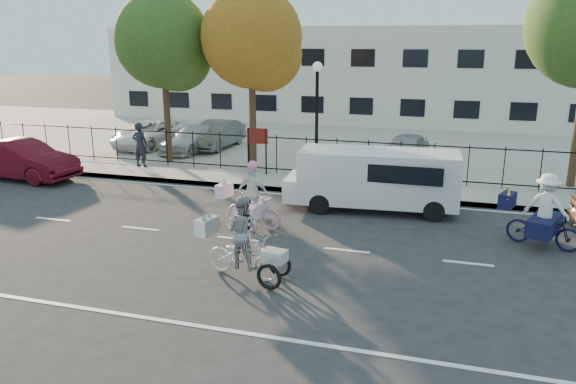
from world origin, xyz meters
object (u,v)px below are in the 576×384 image
(zebra_trike, at_px, (243,246))
(pedestrian, at_px, (140,145))
(red_sedan, at_px, (22,160))
(lot_car_c, at_px, (217,135))
(lamppost, at_px, (317,100))
(unicorn_bike, at_px, (252,203))
(bull_bike, at_px, (544,218))
(white_van, at_px, (375,178))
(lot_car_a, at_px, (194,139))
(lot_car_b, at_px, (152,134))
(lot_car_d, at_px, (406,150))

(zebra_trike, xyz_separation_m, pedestrian, (-7.97, 8.93, 0.33))
(red_sedan, xyz_separation_m, lot_car_c, (4.93, 7.39, 0.05))
(lamppost, bearing_deg, unicorn_bike, -94.41)
(zebra_trike, xyz_separation_m, bull_bike, (6.79, 4.06, 0.04))
(pedestrian, bearing_deg, bull_bike, 162.79)
(zebra_trike, height_order, bull_bike, bull_bike)
(unicorn_bike, xyz_separation_m, white_van, (3.09, 2.80, 0.32))
(zebra_trike, xyz_separation_m, lot_car_c, (-6.61, 13.62, 0.06))
(red_sedan, distance_m, lot_car_c, 8.89)
(red_sedan, relative_size, pedestrian, 2.50)
(bull_bike, bearing_deg, lot_car_a, 79.47)
(lot_car_c, bearing_deg, lot_car_b, -167.73)
(bull_bike, height_order, lot_car_c, bull_bike)
(lot_car_c, bearing_deg, red_sedan, -121.44)
(pedestrian, height_order, lot_car_d, pedestrian)
(white_van, bearing_deg, lot_car_c, 134.57)
(lot_car_d, bearing_deg, lot_car_b, -176.35)
(red_sedan, height_order, lot_car_b, red_sedan)
(zebra_trike, distance_m, white_van, 6.44)
(lamppost, distance_m, lot_car_c, 7.92)
(lamppost, height_order, unicorn_bike, lamppost)
(lot_car_c, bearing_deg, white_van, -38.62)
(bull_bike, height_order, red_sedan, bull_bike)
(pedestrian, distance_m, lot_car_b, 4.53)
(lot_car_b, bearing_deg, pedestrian, -56.79)
(unicorn_bike, bearing_deg, lamppost, 1.75)
(lamppost, relative_size, red_sedan, 0.94)
(pedestrian, bearing_deg, lamppost, -177.78)
(lamppost, relative_size, lot_car_d, 1.13)
(zebra_trike, relative_size, lot_car_d, 0.59)
(lot_car_d, bearing_deg, white_van, -86.44)
(white_van, xyz_separation_m, lot_car_d, (0.40, 6.20, -0.25))
(lot_car_b, bearing_deg, lot_car_d, 5.50)
(zebra_trike, xyz_separation_m, lot_car_b, (-9.82, 13.06, 0.05))
(pedestrian, bearing_deg, white_van, 165.28)
(pedestrian, distance_m, lot_car_d, 11.00)
(white_van, xyz_separation_m, lot_car_a, (-9.40, 6.51, -0.32))
(pedestrian, bearing_deg, lot_car_a, -99.34)
(bull_bike, relative_size, lot_car_c, 0.55)
(zebra_trike, relative_size, lot_car_b, 0.49)
(red_sedan, height_order, pedestrian, pedestrian)
(lot_car_a, bearing_deg, red_sedan, -112.55)
(zebra_trike, distance_m, lot_car_d, 12.54)
(lot_car_a, height_order, lot_car_b, lot_car_b)
(lot_car_d, bearing_deg, bull_bike, -55.24)
(lamppost, distance_m, lot_car_d, 4.98)
(pedestrian, relative_size, lot_car_c, 0.46)
(lamppost, distance_m, red_sedan, 11.61)
(lot_car_a, bearing_deg, zebra_trike, -48.78)
(lamppost, bearing_deg, lot_car_a, 152.55)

